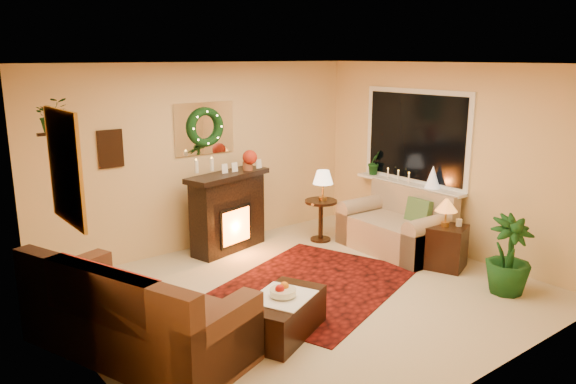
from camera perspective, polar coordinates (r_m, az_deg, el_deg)
floor at (r=6.60m, az=1.91°, el=-10.32°), size 5.00×5.00×0.00m
ceiling at (r=6.03m, az=2.11°, el=12.88°), size 5.00×5.00×0.00m
wall_back at (r=8.00m, az=-8.45°, el=3.58°), size 5.00×5.00×0.00m
wall_front at (r=4.75m, az=19.80°, el=-4.09°), size 5.00×5.00×0.00m
wall_left at (r=5.00m, az=-20.51°, el=-3.27°), size 4.50×4.50×0.00m
wall_right at (r=8.00m, az=15.87°, el=3.20°), size 4.50×4.50×0.00m
area_rug at (r=6.82m, az=2.45°, el=-9.44°), size 2.91×2.54×0.01m
sofa at (r=5.45m, az=-15.07°, el=-11.24°), size 1.64×2.37×0.93m
red_throw at (r=5.58m, az=-16.19°, el=-10.45°), size 0.77×1.25×0.02m
fireplace at (r=7.91m, az=-6.12°, el=-2.04°), size 1.19×0.62×1.04m
poinsettia at (r=7.87m, az=-3.90°, el=3.54°), size 0.21×0.21×0.21m
mantel_candle_a at (r=7.50m, az=-9.30°, el=2.57°), size 0.06×0.06×0.17m
mantel_candle_b at (r=7.61m, az=-7.75°, el=2.78°), size 0.06×0.06×0.17m
mantel_mirror at (r=7.92m, az=-8.48°, el=6.41°), size 0.92×0.02×0.72m
wreath at (r=7.89m, az=-8.34°, el=6.53°), size 0.55×0.11×0.55m
wall_art at (r=7.38m, az=-17.58°, el=4.21°), size 0.32×0.03×0.48m
gold_mirror at (r=5.19m, az=-21.74°, el=2.33°), size 0.03×0.84×1.00m
hanging_plant at (r=5.91m, az=-22.75°, el=5.68°), size 0.33×0.28×0.36m
loveseat at (r=8.01m, az=10.80°, el=-2.98°), size 0.92×1.54×0.88m
window_frame at (r=8.27m, az=12.84°, el=5.48°), size 0.03×1.86×1.36m
window_glass at (r=8.26m, az=12.78°, el=5.47°), size 0.02×1.70×1.22m
window_sill at (r=8.32m, az=12.14°, el=0.78°), size 0.22×1.86×0.04m
mini_tree at (r=8.04m, az=14.49°, el=1.45°), size 0.22×0.22×0.33m
sill_plant at (r=8.77m, az=8.77°, el=3.02°), size 0.27×0.22×0.50m
side_table_round at (r=8.32m, az=3.34°, el=-2.79°), size 0.56×0.56×0.62m
lamp_cream at (r=8.19m, az=3.57°, el=0.94°), size 0.30×0.30×0.46m
end_table_square at (r=7.56m, az=15.78°, el=-5.48°), size 0.59×0.59×0.56m
lamp_tiffany at (r=7.41m, az=15.75°, el=-2.00°), size 0.28×0.28×0.41m
coffee_table at (r=5.64m, az=-0.52°, el=-12.36°), size 1.08×0.87×0.40m
fruit_bowl at (r=5.53m, az=-0.51°, el=-10.12°), size 0.26×0.26×0.06m
floor_palm at (r=6.95m, az=21.50°, el=-6.07°), size 1.99×1.99×2.74m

